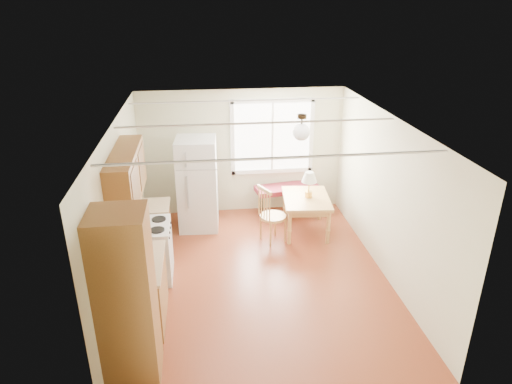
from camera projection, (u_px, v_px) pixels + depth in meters
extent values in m
cube|color=#5E2313|center=(258.00, 275.00, 7.27)|extent=(4.60, 5.60, 0.12)
cube|color=white|center=(259.00, 122.00, 6.29)|extent=(4.60, 5.60, 0.12)
cube|color=beige|center=(242.00, 152.00, 9.06)|extent=(4.60, 0.10, 2.50)
cube|color=beige|center=(292.00, 309.00, 4.50)|extent=(4.60, 0.10, 2.50)
cube|color=beige|center=(121.00, 212.00, 6.55)|extent=(0.10, 5.60, 2.50)
cube|color=beige|center=(387.00, 197.00, 7.01)|extent=(0.10, 5.60, 2.50)
cube|color=brown|center=(126.00, 299.00, 4.98)|extent=(0.60, 0.60, 2.10)
cube|color=brown|center=(142.00, 292.00, 6.13)|extent=(0.60, 1.10, 0.86)
cube|color=tan|center=(139.00, 264.00, 5.96)|extent=(0.62, 1.14, 0.04)
cube|color=silver|center=(150.00, 251.00, 7.08)|extent=(0.65, 0.76, 0.90)
cube|color=brown|center=(152.00, 230.00, 7.77)|extent=(0.60, 0.60, 0.86)
cube|color=brown|center=(126.00, 176.00, 6.20)|extent=(0.33, 1.60, 0.70)
cube|color=white|center=(272.00, 137.00, 9.00)|extent=(1.50, 0.02, 1.35)
cylinder|color=#2F2215|center=(302.00, 116.00, 6.75)|extent=(0.14, 0.14, 0.06)
cylinder|color=#2F2215|center=(302.00, 123.00, 6.79)|extent=(0.03, 0.03, 0.16)
sphere|color=white|center=(301.00, 132.00, 6.84)|extent=(0.26, 0.26, 0.26)
cube|color=silver|center=(198.00, 184.00, 8.50)|extent=(0.77, 0.77, 1.76)
cube|color=gray|center=(197.00, 170.00, 8.01)|extent=(0.72, 0.02, 0.02)
cube|color=gray|center=(187.00, 183.00, 8.07)|extent=(0.03, 0.03, 1.05)
cube|color=maroon|center=(287.00, 188.00, 9.19)|extent=(1.33, 0.68, 0.10)
cylinder|color=black|center=(262.00, 207.00, 9.08)|extent=(0.04, 0.04, 0.49)
cylinder|color=black|center=(314.00, 204.00, 9.20)|extent=(0.04, 0.04, 0.49)
cylinder|color=black|center=(260.00, 199.00, 9.40)|extent=(0.04, 0.04, 0.49)
cylinder|color=black|center=(310.00, 197.00, 9.53)|extent=(0.04, 0.04, 0.49)
cube|color=#B48445|center=(306.00, 199.00, 8.40)|extent=(0.94, 1.19, 0.06)
cube|color=#B48445|center=(306.00, 203.00, 8.43)|extent=(0.83, 1.08, 0.10)
cylinder|color=#B48445|center=(289.00, 228.00, 8.09)|extent=(0.07, 0.07, 0.63)
cylinder|color=#B48445|center=(328.00, 228.00, 8.10)|extent=(0.07, 0.07, 0.63)
cylinder|color=#B48445|center=(285.00, 205.00, 8.98)|extent=(0.07, 0.07, 0.63)
cylinder|color=#B48445|center=(320.00, 205.00, 8.99)|extent=(0.07, 0.07, 0.63)
cylinder|color=#B48445|center=(273.00, 217.00, 8.14)|extent=(0.47, 0.47, 0.05)
cylinder|color=#B48445|center=(270.00, 234.00, 8.03)|extent=(0.04, 0.04, 0.48)
cylinder|color=#B48445|center=(285.00, 230.00, 8.18)|extent=(0.04, 0.04, 0.48)
cylinder|color=#B48445|center=(261.00, 227.00, 8.28)|extent=(0.04, 0.04, 0.48)
cylinder|color=#B48445|center=(275.00, 223.00, 8.43)|extent=(0.04, 0.04, 0.48)
cylinder|color=gold|center=(309.00, 194.00, 8.39)|extent=(0.13, 0.13, 0.11)
cylinder|color=gold|center=(309.00, 187.00, 8.33)|extent=(0.02, 0.02, 0.19)
cone|color=silver|center=(309.00, 177.00, 8.25)|extent=(0.28, 0.28, 0.19)
cube|color=black|center=(132.00, 279.00, 5.52)|extent=(0.25, 0.28, 0.09)
cube|color=black|center=(129.00, 270.00, 5.35)|extent=(0.21, 0.11, 0.31)
cylinder|color=black|center=(131.00, 269.00, 5.52)|extent=(0.15, 0.15, 0.13)
cylinder|color=red|center=(137.00, 241.00, 6.32)|extent=(0.11, 0.11, 0.15)
sphere|color=red|center=(136.00, 234.00, 6.28)|extent=(0.05, 0.05, 0.05)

